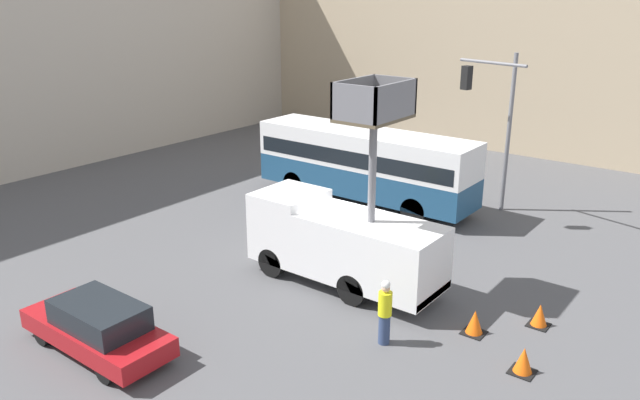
# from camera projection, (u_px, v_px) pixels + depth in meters

# --- Properties ---
(ground_plane) EXTENTS (120.00, 120.00, 0.00)m
(ground_plane) POSITION_uv_depth(u_px,v_px,m) (341.00, 276.00, 21.17)
(ground_plane) COLOR #4C4C4F
(building_backdrop_side) EXTENTS (10.00, 28.00, 12.66)m
(building_backdrop_side) POSITION_uv_depth(u_px,v_px,m) (491.00, 36.00, 40.85)
(building_backdrop_side) COLOR tan
(building_backdrop_side) RESTS_ON ground_plane
(utility_truck) EXTENTS (2.25, 6.59, 6.78)m
(utility_truck) POSITION_uv_depth(u_px,v_px,m) (343.00, 238.00, 20.16)
(utility_truck) COLOR white
(utility_truck) RESTS_ON ground_plane
(city_bus) EXTENTS (2.52, 10.35, 3.30)m
(city_bus) POSITION_uv_depth(u_px,v_px,m) (364.00, 161.00, 28.00)
(city_bus) COLOR navy
(city_bus) RESTS_ON ground_plane
(traffic_light_pole) EXTENTS (3.32, 3.07, 6.80)m
(traffic_light_pole) POSITION_uv_depth(u_px,v_px,m) (496.00, 111.00, 25.53)
(traffic_light_pole) COLOR slate
(traffic_light_pole) RESTS_ON ground_plane
(road_worker_near_truck) EXTENTS (0.38, 0.38, 1.90)m
(road_worker_near_truck) POSITION_uv_depth(u_px,v_px,m) (385.00, 312.00, 16.90)
(road_worker_near_truck) COLOR navy
(road_worker_near_truck) RESTS_ON ground_plane
(road_worker_directing) EXTENTS (0.38, 0.38, 1.75)m
(road_worker_directing) POSITION_uv_depth(u_px,v_px,m) (342.00, 224.00, 23.46)
(road_worker_directing) COLOR navy
(road_worker_directing) RESTS_ON ground_plane
(traffic_cone_near_truck) EXTENTS (0.60, 0.60, 0.68)m
(traffic_cone_near_truck) POSITION_uv_depth(u_px,v_px,m) (540.00, 316.00, 17.99)
(traffic_cone_near_truck) COLOR black
(traffic_cone_near_truck) RESTS_ON ground_plane
(traffic_cone_mid_road) EXTENTS (0.62, 0.62, 0.71)m
(traffic_cone_mid_road) POSITION_uv_depth(u_px,v_px,m) (523.00, 361.00, 15.78)
(traffic_cone_mid_road) COLOR black
(traffic_cone_mid_road) RESTS_ON ground_plane
(traffic_cone_far_side) EXTENTS (0.63, 0.63, 0.72)m
(traffic_cone_far_side) POSITION_uv_depth(u_px,v_px,m) (475.00, 323.00, 17.58)
(traffic_cone_far_side) COLOR black
(traffic_cone_far_side) RESTS_ON ground_plane
(parked_car_curbside) EXTENTS (1.74, 4.65, 1.48)m
(parked_car_curbside) POSITION_uv_depth(u_px,v_px,m) (98.00, 326.00, 16.60)
(parked_car_curbside) COLOR maroon
(parked_car_curbside) RESTS_ON ground_plane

